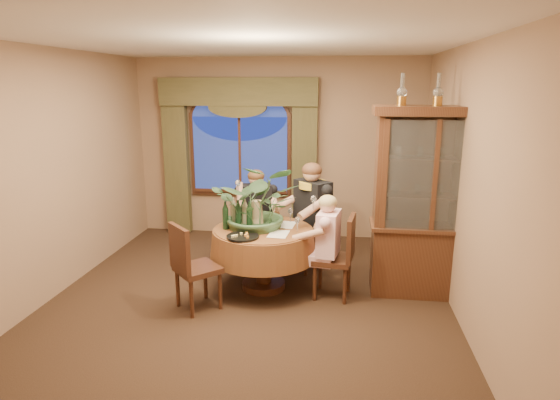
# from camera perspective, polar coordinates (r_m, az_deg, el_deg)

# --- Properties ---
(floor) EXTENTS (5.00, 5.00, 0.00)m
(floor) POSITION_cam_1_polar(r_m,az_deg,el_deg) (5.43, -3.90, -12.24)
(floor) COLOR black
(floor) RESTS_ON ground
(wall_back) EXTENTS (4.50, 0.00, 4.50)m
(wall_back) POSITION_cam_1_polar(r_m,az_deg,el_deg) (7.40, -0.23, 6.24)
(wall_back) COLOR #876850
(wall_back) RESTS_ON ground
(wall_right) EXTENTS (0.00, 5.00, 5.00)m
(wall_right) POSITION_cam_1_polar(r_m,az_deg,el_deg) (5.03, 21.83, 1.56)
(wall_right) COLOR #876850
(wall_right) RESTS_ON ground
(ceiling) EXTENTS (5.00, 5.00, 0.00)m
(ceiling) POSITION_cam_1_polar(r_m,az_deg,el_deg) (4.89, -4.47, 18.70)
(ceiling) COLOR white
(ceiling) RESTS_ON wall_back
(window) EXTENTS (1.62, 0.10, 1.32)m
(window) POSITION_cam_1_polar(r_m,az_deg,el_deg) (7.45, -4.90, 5.47)
(window) COLOR navy
(window) RESTS_ON wall_back
(arched_transom) EXTENTS (1.60, 0.06, 0.44)m
(arched_transom) POSITION_cam_1_polar(r_m,az_deg,el_deg) (7.38, -5.03, 11.47)
(arched_transom) COLOR navy
(arched_transom) RESTS_ON wall_back
(drapery_left) EXTENTS (0.38, 0.14, 2.32)m
(drapery_left) POSITION_cam_1_polar(r_m,az_deg,el_deg) (7.71, -12.48, 4.57)
(drapery_left) COLOR #413D21
(drapery_left) RESTS_ON floor
(drapery_right) EXTENTS (0.38, 0.14, 2.32)m
(drapery_right) POSITION_cam_1_polar(r_m,az_deg,el_deg) (7.27, 3.01, 4.33)
(drapery_right) COLOR #413D21
(drapery_right) RESTS_ON floor
(swag_valance) EXTENTS (2.45, 0.16, 0.42)m
(swag_valance) POSITION_cam_1_polar(r_m,az_deg,el_deg) (7.30, -5.20, 13.01)
(swag_valance) COLOR #413D21
(swag_valance) RESTS_ON wall_back
(dining_table) EXTENTS (1.36, 1.36, 0.75)m
(dining_table) POSITION_cam_1_polar(r_m,az_deg,el_deg) (5.61, -2.04, -7.14)
(dining_table) COLOR maroon
(dining_table) RESTS_ON floor
(china_cabinet) EXTENTS (1.34, 0.53, 2.17)m
(china_cabinet) POSITION_cam_1_polar(r_m,az_deg,el_deg) (5.52, 17.74, -0.43)
(china_cabinet) COLOR #3B1F13
(china_cabinet) RESTS_ON floor
(oil_lamp_left) EXTENTS (0.11, 0.11, 0.34)m
(oil_lamp_left) POSITION_cam_1_polar(r_m,az_deg,el_deg) (5.31, 14.67, 12.91)
(oil_lamp_left) COLOR #A5722D
(oil_lamp_left) RESTS_ON china_cabinet
(oil_lamp_center) EXTENTS (0.11, 0.11, 0.34)m
(oil_lamp_center) POSITION_cam_1_polar(r_m,az_deg,el_deg) (5.37, 18.75, 12.64)
(oil_lamp_center) COLOR #A5722D
(oil_lamp_center) RESTS_ON china_cabinet
(oil_lamp_right) EXTENTS (0.11, 0.11, 0.34)m
(oil_lamp_right) POSITION_cam_1_polar(r_m,az_deg,el_deg) (5.45, 22.71, 12.32)
(oil_lamp_right) COLOR #A5722D
(oil_lamp_right) RESTS_ON china_cabinet
(chair_right) EXTENTS (0.47, 0.47, 0.96)m
(chair_right) POSITION_cam_1_polar(r_m,az_deg,el_deg) (5.40, 6.43, -6.90)
(chair_right) COLOR black
(chair_right) RESTS_ON floor
(chair_back_right) EXTENTS (0.58, 0.58, 0.96)m
(chair_back_right) POSITION_cam_1_polar(r_m,az_deg,el_deg) (6.16, 2.81, -4.14)
(chair_back_right) COLOR black
(chair_back_right) RESTS_ON floor
(chair_back) EXTENTS (0.53, 0.53, 0.96)m
(chair_back) POSITION_cam_1_polar(r_m,az_deg,el_deg) (6.40, -3.23, -3.47)
(chair_back) COLOR black
(chair_back) RESTS_ON floor
(chair_front_left) EXTENTS (0.59, 0.59, 0.96)m
(chair_front_left) POSITION_cam_1_polar(r_m,az_deg,el_deg) (5.17, -10.00, -7.99)
(chair_front_left) COLOR black
(chair_front_left) RESTS_ON floor
(person_pink) EXTENTS (0.46, 0.49, 1.21)m
(person_pink) POSITION_cam_1_polar(r_m,az_deg,el_deg) (5.34, 5.90, -5.70)
(person_pink) COLOR #F4C1CE
(person_pink) RESTS_ON floor
(person_back) EXTENTS (0.56, 0.54, 1.30)m
(person_back) POSITION_cam_1_polar(r_m,az_deg,el_deg) (6.34, -2.90, -2.03)
(person_back) COLOR black
(person_back) RESTS_ON floor
(person_scarf) EXTENTS (0.71, 0.71, 1.46)m
(person_scarf) POSITION_cam_1_polar(r_m,az_deg,el_deg) (5.96, 3.97, -2.30)
(person_scarf) COLOR black
(person_scarf) RESTS_ON floor
(stoneware_vase) EXTENTS (0.16, 0.16, 0.30)m
(stoneware_vase) POSITION_cam_1_polar(r_m,az_deg,el_deg) (5.58, -2.84, -1.58)
(stoneware_vase) COLOR tan
(stoneware_vase) RESTS_ON dining_table
(centerpiece_plant) EXTENTS (1.03, 1.15, 0.89)m
(centerpiece_plant) POSITION_cam_1_polar(r_m,az_deg,el_deg) (5.41, -2.60, 3.33)
(centerpiece_plant) COLOR #3A5C39
(centerpiece_plant) RESTS_ON dining_table
(olive_bowl) EXTENTS (0.14, 0.14, 0.05)m
(olive_bowl) POSITION_cam_1_polar(r_m,az_deg,el_deg) (5.41, -1.83, -3.49)
(olive_bowl) COLOR #4F5E2E
(olive_bowl) RESTS_ON dining_table
(cheese_platter) EXTENTS (0.36, 0.36, 0.02)m
(cheese_platter) POSITION_cam_1_polar(r_m,az_deg,el_deg) (5.17, -4.56, -4.47)
(cheese_platter) COLOR black
(cheese_platter) RESTS_ON dining_table
(wine_bottle_0) EXTENTS (0.07, 0.07, 0.33)m
(wine_bottle_0) POSITION_cam_1_polar(r_m,az_deg,el_deg) (5.61, -4.42, -1.37)
(wine_bottle_0) COLOR black
(wine_bottle_0) RESTS_ON dining_table
(wine_bottle_1) EXTENTS (0.07, 0.07, 0.33)m
(wine_bottle_1) POSITION_cam_1_polar(r_m,az_deg,el_deg) (5.45, -6.66, -1.87)
(wine_bottle_1) COLOR black
(wine_bottle_1) RESTS_ON dining_table
(wine_bottle_2) EXTENTS (0.07, 0.07, 0.33)m
(wine_bottle_2) POSITION_cam_1_polar(r_m,az_deg,el_deg) (5.50, -5.11, -1.67)
(wine_bottle_2) COLOR black
(wine_bottle_2) RESTS_ON dining_table
(wine_bottle_3) EXTENTS (0.07, 0.07, 0.33)m
(wine_bottle_3) POSITION_cam_1_polar(r_m,az_deg,el_deg) (5.55, -4.27, -1.54)
(wine_bottle_3) COLOR tan
(wine_bottle_3) RESTS_ON dining_table
(wine_bottle_4) EXTENTS (0.07, 0.07, 0.33)m
(wine_bottle_4) POSITION_cam_1_polar(r_m,az_deg,el_deg) (5.44, -3.74, -1.84)
(wine_bottle_4) COLOR black
(wine_bottle_4) RESTS_ON dining_table
(wine_bottle_5) EXTENTS (0.07, 0.07, 0.33)m
(wine_bottle_5) POSITION_cam_1_polar(r_m,az_deg,el_deg) (5.62, -5.73, -1.36)
(wine_bottle_5) COLOR tan
(wine_bottle_5) RESTS_ON dining_table
(tasting_paper_0) EXTENTS (0.23, 0.32, 0.00)m
(tasting_paper_0) POSITION_cam_1_polar(r_m,az_deg,el_deg) (5.27, -0.18, -4.16)
(tasting_paper_0) COLOR white
(tasting_paper_0) RESTS_ON dining_table
(tasting_paper_1) EXTENTS (0.23, 0.32, 0.00)m
(tasting_paper_1) POSITION_cam_1_polar(r_m,az_deg,el_deg) (5.61, 0.70, -3.03)
(tasting_paper_1) COLOR white
(tasting_paper_1) RESTS_ON dining_table
(wine_glass_person_pink) EXTENTS (0.07, 0.07, 0.18)m
(wine_glass_person_pink) POSITION_cam_1_polar(r_m,az_deg,el_deg) (5.34, 2.11, -2.96)
(wine_glass_person_pink) COLOR silver
(wine_glass_person_pink) RESTS_ON dining_table
(wine_glass_person_back) EXTENTS (0.07, 0.07, 0.18)m
(wine_glass_person_back) POSITION_cam_1_polar(r_m,az_deg,el_deg) (5.85, -2.51, -1.44)
(wine_glass_person_back) COLOR silver
(wine_glass_person_back) RESTS_ON dining_table
(wine_glass_person_scarf) EXTENTS (0.07, 0.07, 0.18)m
(wine_glass_person_scarf) POSITION_cam_1_polar(r_m,az_deg,el_deg) (5.70, 1.28, -1.86)
(wine_glass_person_scarf) COLOR silver
(wine_glass_person_scarf) RESTS_ON dining_table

